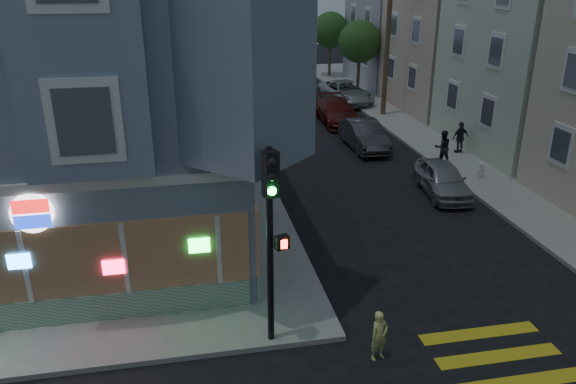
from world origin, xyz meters
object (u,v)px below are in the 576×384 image
object	(u,v)px
utility_pole	(388,39)
traffic_signal	(271,217)
street_tree_far	(330,30)
pedestrian_a	(443,147)
running_child	(379,336)
pedestrian_b	(460,137)
parked_car_a	(443,179)
parked_car_c	(337,112)
parked_car_b	(364,135)
street_tree_near	(360,42)
fire_hydrant	(481,170)
parked_car_d	(346,92)

from	to	relation	value
utility_pole	traffic_signal	bearing A→B (deg)	-116.46
street_tree_far	pedestrian_a	world-z (taller)	street_tree_far
running_child	pedestrian_b	xyz separation A→B (m)	(9.41, 14.36, 0.29)
parked_car_a	parked_car_c	bearing A→B (deg)	102.34
parked_car_a	parked_car_b	distance (m)	6.88
parked_car_b	street_tree_near	bearing A→B (deg)	73.10
running_child	parked_car_b	distance (m)	17.16
utility_pole	running_child	size ratio (longest dim) A/B	6.96
street_tree_far	traffic_signal	size ratio (longest dim) A/B	1.05
parked_car_a	parked_car_c	world-z (taller)	parked_car_c
parked_car_b	fire_hydrant	size ratio (longest dim) A/B	6.20
pedestrian_a	parked_car_b	world-z (taller)	pedestrian_a
fire_hydrant	pedestrian_b	bearing A→B (deg)	77.78
pedestrian_a	pedestrian_b	size ratio (longest dim) A/B	1.04
street_tree_far	fire_hydrant	xyz separation A→B (m)	(0.01, -25.99, -3.41)
parked_car_d	traffic_signal	bearing A→B (deg)	-117.35
parked_car_c	fire_hydrant	size ratio (longest dim) A/B	6.99
pedestrian_b	fire_hydrant	bearing A→B (deg)	67.01
parked_car_d	fire_hydrant	size ratio (longest dim) A/B	7.60
street_tree_far	parked_car_a	distance (m)	27.44
street_tree_near	parked_car_d	xyz separation A→B (m)	(-1.50, -1.97, -3.18)
pedestrian_b	parked_car_b	size ratio (longest dim) A/B	0.36
parked_car_b	parked_car_c	distance (m)	5.20
parked_car_b	parked_car_d	bearing A→B (deg)	77.91
street_tree_near	traffic_signal	size ratio (longest dim) A/B	1.05
street_tree_near	running_child	size ratio (longest dim) A/B	4.10
street_tree_far	parked_car_d	distance (m)	10.57
pedestrian_b	fire_hydrant	size ratio (longest dim) A/B	2.21
pedestrian_a	parked_car_b	size ratio (longest dim) A/B	0.37
parked_car_c	traffic_signal	distance (m)	22.15
pedestrian_a	parked_car_d	xyz separation A→B (m)	(-0.62, 13.89, -0.21)
parked_car_a	parked_car_b	size ratio (longest dim) A/B	0.89
utility_pole	parked_car_d	size ratio (longest dim) A/B	1.66
street_tree_far	parked_car_a	size ratio (longest dim) A/B	1.34
street_tree_near	traffic_signal	world-z (taller)	street_tree_near
street_tree_near	street_tree_far	bearing A→B (deg)	90.00
pedestrian_a	pedestrian_b	xyz separation A→B (m)	(1.66, 1.45, -0.03)
parked_car_d	traffic_signal	size ratio (longest dim) A/B	1.08
parked_car_b	running_child	bearing A→B (deg)	-107.70
street_tree_near	parked_car_c	xyz separation A→B (m)	(-3.60, -7.17, -3.21)
utility_pole	running_child	xyz separation A→B (m)	(-8.42, -22.77, -4.15)
street_tree_far	parked_car_b	distance (m)	20.93
parked_car_b	street_tree_far	bearing A→B (deg)	79.31
parked_car_b	pedestrian_b	bearing A→B (deg)	-25.68
running_child	utility_pole	bearing A→B (deg)	51.77
parked_car_b	traffic_signal	world-z (taller)	traffic_signal
street_tree_near	fire_hydrant	distance (m)	18.31
parked_car_c	traffic_signal	world-z (taller)	traffic_signal
pedestrian_a	parked_car_a	xyz separation A→B (m)	(-1.53, -3.28, -0.29)
fire_hydrant	street_tree_far	bearing A→B (deg)	90.01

